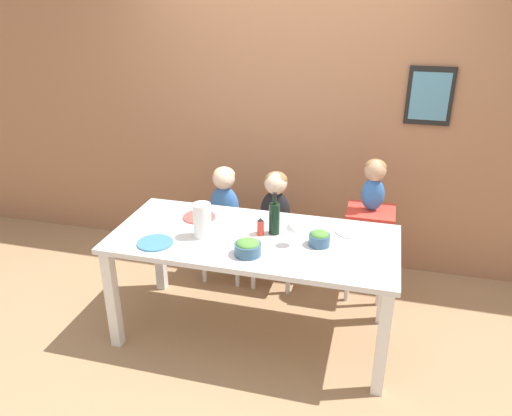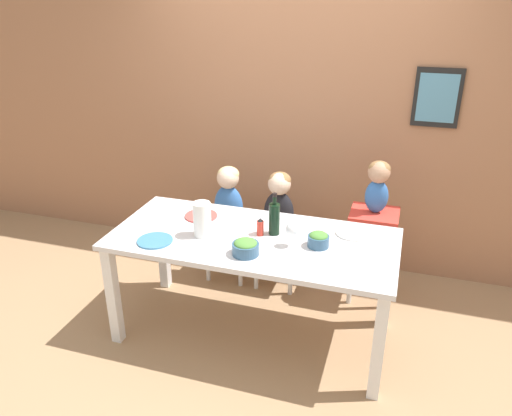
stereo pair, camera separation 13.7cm
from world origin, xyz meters
name	(u,v)px [view 2 (the right image)]	position (x,y,z in m)	size (l,w,h in m)	color
ground_plane	(253,332)	(0.00, 0.00, 0.00)	(14.00, 14.00, 0.00)	#9E7A56
wall_back	(298,108)	(0.00, 1.21, 1.35)	(10.00, 0.09, 2.70)	#9E6B4C
dining_table	(253,250)	(0.00, 0.00, 0.67)	(1.87, 0.85, 0.77)	silver
chair_far_left	(229,234)	(-0.43, 0.69, 0.38)	(0.42, 0.38, 0.45)	silver
chair_far_center	(278,241)	(-0.01, 0.69, 0.38)	(0.42, 0.38, 0.45)	silver
chair_right_highchair	(373,233)	(0.72, 0.69, 0.57)	(0.35, 0.32, 0.74)	silver
person_child_left	(228,194)	(-0.43, 0.69, 0.74)	(0.24, 0.18, 0.52)	#3366B2
person_child_center	(279,200)	(-0.01, 0.69, 0.74)	(0.24, 0.18, 0.52)	black
person_baby_right	(378,181)	(0.72, 0.69, 0.99)	(0.17, 0.16, 0.39)	#3366B2
wine_bottle	(274,218)	(0.12, 0.09, 0.88)	(0.07, 0.07, 0.29)	black
paper_towel_roll	(202,219)	(-0.32, -0.08, 0.88)	(0.12, 0.12, 0.23)	white
wine_glass_near	(292,230)	(0.27, -0.05, 0.88)	(0.08, 0.08, 0.16)	white
salad_bowl_large	(246,247)	(0.03, -0.23, 0.82)	(0.17, 0.17, 0.10)	#335675
salad_bowl_small	(318,239)	(0.43, 0.00, 0.82)	(0.14, 0.14, 0.10)	#335675
dinner_plate_front_left	(155,241)	(-0.58, -0.25, 0.77)	(0.23, 0.23, 0.01)	teal
dinner_plate_back_left	(201,216)	(-0.45, 0.19, 0.77)	(0.23, 0.23, 0.01)	#D14C47
dinner_plate_back_right	(353,233)	(0.62, 0.24, 0.77)	(0.23, 0.23, 0.01)	silver
condiment_bottle_hot_sauce	(260,227)	(0.04, 0.04, 0.83)	(0.05, 0.05, 0.12)	red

